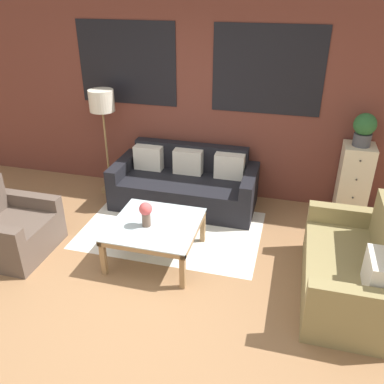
{
  "coord_description": "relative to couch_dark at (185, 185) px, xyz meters",
  "views": [
    {
      "loc": [
        1.37,
        -2.89,
        2.81
      ],
      "look_at": [
        0.27,
        1.28,
        0.55
      ],
      "focal_mm": 38.0,
      "sensor_mm": 36.0,
      "label": 1
    }
  ],
  "objects": [
    {
      "name": "ground_plane",
      "position": [
        0.01,
        -1.95,
        -0.29
      ],
      "size": [
        16.0,
        16.0,
        0.0
      ],
      "primitive_type": "plane",
      "color": "#8E6642"
    },
    {
      "name": "coffee_table",
      "position": [
        0.02,
        -1.29,
        0.09
      ],
      "size": [
        0.95,
        0.95,
        0.44
      ],
      "color": "silver",
      "rests_on": "ground_plane"
    },
    {
      "name": "flower_vase",
      "position": [
        -0.06,
        -1.35,
        0.32
      ],
      "size": [
        0.14,
        0.14,
        0.28
      ],
      "color": "brown",
      "rests_on": "coffee_table"
    },
    {
      "name": "rug",
      "position": [
        0.02,
        -0.72,
        -0.28
      ],
      "size": [
        2.22,
        1.44,
        0.0
      ],
      "color": "silver",
      "rests_on": "ground_plane"
    },
    {
      "name": "drawer_cabinet",
      "position": [
        2.19,
        0.22,
        0.21
      ],
      "size": [
        0.38,
        0.4,
        1.0
      ],
      "color": "beige",
      "rests_on": "ground_plane"
    },
    {
      "name": "floor_lamp",
      "position": [
        -1.2,
        0.1,
        1.0
      ],
      "size": [
        0.34,
        0.34,
        1.5
      ],
      "color": "olive",
      "rests_on": "ground_plane"
    },
    {
      "name": "wall_back_brick",
      "position": [
        0.01,
        0.49,
        1.12
      ],
      "size": [
        8.4,
        0.09,
        2.8
      ],
      "color": "brown",
      "rests_on": "ground_plane"
    },
    {
      "name": "settee_vintage",
      "position": [
        2.09,
        -1.42,
        0.02
      ],
      "size": [
        0.8,
        1.51,
        0.92
      ],
      "color": "olive",
      "rests_on": "ground_plane"
    },
    {
      "name": "potted_plant",
      "position": [
        2.19,
        0.22,
        0.94
      ],
      "size": [
        0.27,
        0.27,
        0.41
      ],
      "color": "#47474C",
      "rests_on": "drawer_cabinet"
    },
    {
      "name": "armchair_corner",
      "position": [
        -1.62,
        -1.61,
        -0.01
      ],
      "size": [
        0.8,
        0.87,
        0.84
      ],
      "color": "brown",
      "rests_on": "ground_plane"
    },
    {
      "name": "couch_dark",
      "position": [
        0.0,
        0.0,
        0.0
      ],
      "size": [
        1.94,
        0.88,
        0.78
      ],
      "color": "black",
      "rests_on": "ground_plane"
    }
  ]
}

